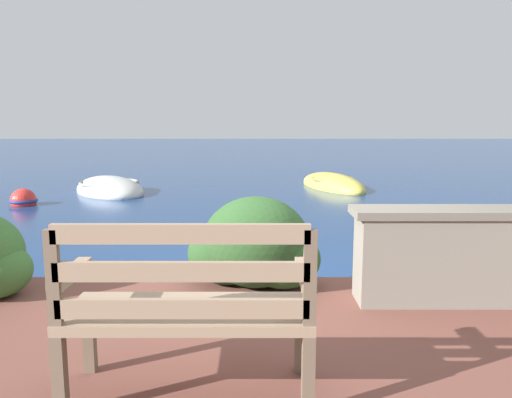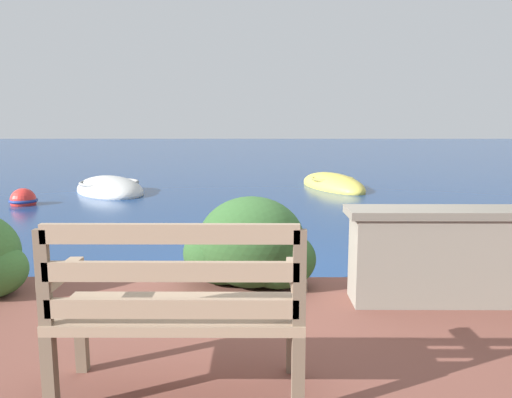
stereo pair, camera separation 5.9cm
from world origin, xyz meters
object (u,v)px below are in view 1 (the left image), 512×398
at_px(rowboat_nearest, 109,190).
at_px(mooring_buoy, 23,201).
at_px(rowboat_mid, 332,185).
at_px(park_bench, 187,306).

distance_m(rowboat_nearest, mooring_buoy, 2.03).
bearing_deg(rowboat_mid, rowboat_nearest, -98.82).
distance_m(rowboat_nearest, rowboat_mid, 5.19).
relative_size(rowboat_nearest, mooring_buoy, 5.25).
distance_m(rowboat_mid, mooring_buoy, 6.77).
xyz_separation_m(park_bench, mooring_buoy, (-4.11, 7.07, -0.62)).
xyz_separation_m(rowboat_nearest, mooring_buoy, (-1.16, -1.67, 0.03)).
bearing_deg(park_bench, rowboat_nearest, 102.78).
xyz_separation_m(rowboat_nearest, rowboat_mid, (5.13, 0.83, -0.00)).
xyz_separation_m(park_bench, rowboat_mid, (2.18, 9.56, -0.65)).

